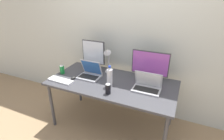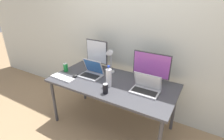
{
  "view_description": "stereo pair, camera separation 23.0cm",
  "coord_description": "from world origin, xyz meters",
  "views": [
    {
      "loc": [
        0.85,
        -1.92,
        1.88
      ],
      "look_at": [
        0.0,
        0.0,
        0.92
      ],
      "focal_mm": 28.0,
      "sensor_mm": 36.0,
      "label": 1
    },
    {
      "loc": [
        1.06,
        -1.81,
        1.88
      ],
      "look_at": [
        0.0,
        0.0,
        0.92
      ],
      "focal_mm": 28.0,
      "sensor_mm": 36.0,
      "label": 2
    }
  ],
  "objects": [
    {
      "name": "monitor_left",
      "position": [
        -0.44,
        0.29,
        0.99
      ],
      "size": [
        0.37,
        0.18,
        0.46
      ],
      "color": "#38383D",
      "rests_on": "work_desk"
    },
    {
      "name": "work_desk",
      "position": [
        0.0,
        0.0,
        0.68
      ],
      "size": [
        1.72,
        0.84,
        0.74
      ],
      "color": "#424247",
      "rests_on": "ground"
    },
    {
      "name": "keyboard_main",
      "position": [
        -0.66,
        -0.26,
        0.75
      ],
      "size": [
        0.38,
        0.14,
        0.02
      ],
      "primitive_type": "cube",
      "rotation": [
        0.0,
        0.0,
        -0.05
      ],
      "color": "white",
      "rests_on": "work_desk"
    },
    {
      "name": "soda_can_by_laptop",
      "position": [
        -0.79,
        -0.05,
        0.8
      ],
      "size": [
        0.07,
        0.07,
        0.13
      ],
      "color": "#197F33",
      "rests_on": "work_desk"
    },
    {
      "name": "laptop_silver",
      "position": [
        -0.35,
        0.02,
        0.8
      ],
      "size": [
        0.31,
        0.24,
        0.24
      ],
      "color": "#B7B7BC",
      "rests_on": "work_desk"
    },
    {
      "name": "mouse_by_keyboard",
      "position": [
        -0.53,
        -0.13,
        0.76
      ],
      "size": [
        0.08,
        0.11,
        0.03
      ],
      "primitive_type": "ellipsoid",
      "rotation": [
        0.0,
        0.0,
        -0.26
      ],
      "color": "black",
      "rests_on": "work_desk"
    },
    {
      "name": "water_bottle",
      "position": [
        0.02,
        -0.11,
        0.87
      ],
      "size": [
        0.07,
        0.07,
        0.29
      ],
      "color": "silver",
      "rests_on": "work_desk"
    },
    {
      "name": "desk_lamp",
      "position": [
        -0.17,
        0.23,
        1.01
      ],
      "size": [
        0.11,
        0.18,
        0.41
      ],
      "color": "#B7B7BC",
      "rests_on": "work_desk"
    },
    {
      "name": "ground_plane",
      "position": [
        0.0,
        0.0,
        0.0
      ],
      "size": [
        16.0,
        16.0,
        0.0
      ],
      "primitive_type": "plane",
      "color": "#9E7F5B"
    },
    {
      "name": "monitor_center",
      "position": [
        0.44,
        0.28,
        0.96
      ],
      "size": [
        0.5,
        0.19,
        0.41
      ],
      "color": "#38383D",
      "rests_on": "work_desk"
    },
    {
      "name": "laptop_secondary",
      "position": [
        0.48,
        -0.0,
        0.79
      ],
      "size": [
        0.34,
        0.23,
        0.23
      ],
      "color": "#B7B7BC",
      "rests_on": "work_desk"
    },
    {
      "name": "wall_back",
      "position": [
        0.0,
        0.59,
        1.3
      ],
      "size": [
        7.0,
        0.08,
        2.6
      ],
      "primitive_type": "cube",
      "color": "silver",
      "rests_on": "ground"
    },
    {
      "name": "soda_can_near_keyboard",
      "position": [
        0.07,
        -0.28,
        0.8
      ],
      "size": [
        0.07,
        0.07,
        0.13
      ],
      "color": "black",
      "rests_on": "work_desk"
    }
  ]
}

